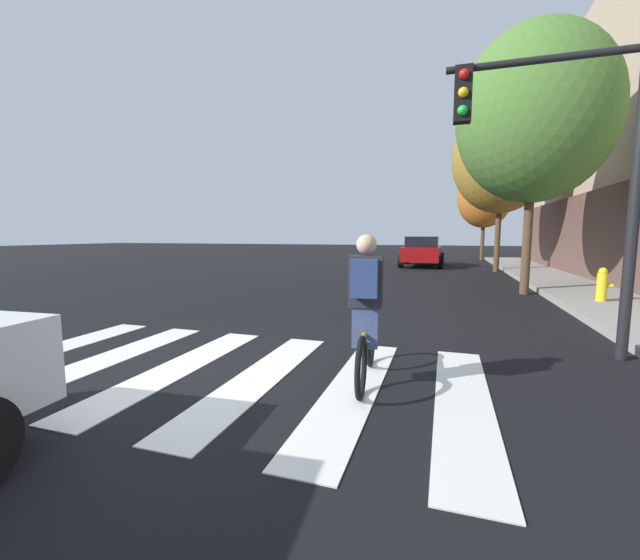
% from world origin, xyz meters
% --- Properties ---
extents(ground_plane, '(120.00, 120.00, 0.00)m').
position_xyz_m(ground_plane, '(0.00, 0.00, 0.00)').
color(ground_plane, black).
extents(crosswalk_stripes, '(6.23, 3.41, 0.01)m').
position_xyz_m(crosswalk_stripes, '(0.30, 0.00, 0.01)').
color(crosswalk_stripes, silver).
rests_on(crosswalk_stripes, ground).
extents(sedan_mid, '(2.21, 4.60, 1.58)m').
position_xyz_m(sedan_mid, '(1.76, 17.67, 0.82)').
color(sedan_mid, maroon).
rests_on(sedan_mid, ground).
extents(cyclist, '(0.38, 1.71, 1.69)m').
position_xyz_m(cyclist, '(2.10, 0.17, 0.84)').
color(cyclist, black).
rests_on(cyclist, ground).
extents(traffic_light_near, '(2.47, 0.28, 4.20)m').
position_xyz_m(traffic_light_near, '(4.41, 2.09, 2.86)').
color(traffic_light_near, black).
rests_on(traffic_light_near, ground).
extents(fire_hydrant, '(0.33, 0.22, 0.78)m').
position_xyz_m(fire_hydrant, '(6.41, 6.52, 0.53)').
color(fire_hydrant, gold).
rests_on(fire_hydrant, sidewalk).
extents(street_tree_near, '(4.07, 4.07, 7.24)m').
position_xyz_m(street_tree_near, '(5.09, 8.23, 4.89)').
color(street_tree_near, '#4C3823').
rests_on(street_tree_near, ground).
extents(street_tree_mid, '(4.18, 4.18, 7.43)m').
position_xyz_m(street_tree_mid, '(5.14, 15.29, 5.02)').
color(street_tree_mid, '#4C3823').
rests_on(street_tree_mid, ground).
extents(street_tree_far, '(3.38, 3.38, 6.02)m').
position_xyz_m(street_tree_far, '(5.25, 24.10, 4.06)').
color(street_tree_far, '#4C3823').
rests_on(street_tree_far, ground).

